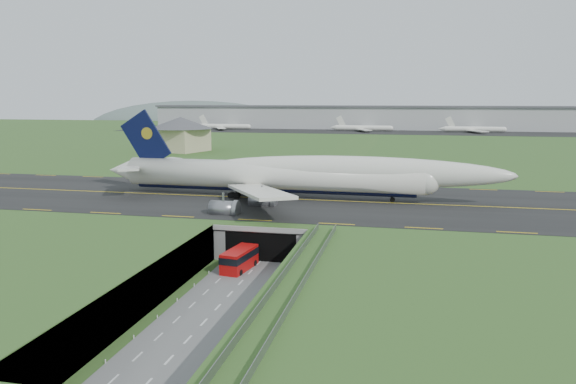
# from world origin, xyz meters

# --- Properties ---
(ground) EXTENTS (900.00, 900.00, 0.00)m
(ground) POSITION_xyz_m (0.00, 0.00, 0.00)
(ground) COLOR #315D25
(ground) RESTS_ON ground
(airfield_deck) EXTENTS (800.00, 800.00, 6.00)m
(airfield_deck) POSITION_xyz_m (0.00, 0.00, 3.00)
(airfield_deck) COLOR gray
(airfield_deck) RESTS_ON ground
(trench_road) EXTENTS (12.00, 75.00, 0.20)m
(trench_road) POSITION_xyz_m (0.00, -7.50, 0.10)
(trench_road) COLOR slate
(trench_road) RESTS_ON ground
(taxiway) EXTENTS (800.00, 44.00, 0.18)m
(taxiway) POSITION_xyz_m (0.00, 33.00, 6.09)
(taxiway) COLOR black
(taxiway) RESTS_ON airfield_deck
(tunnel_portal) EXTENTS (17.00, 22.30, 6.00)m
(tunnel_portal) POSITION_xyz_m (0.00, 16.71, 3.33)
(tunnel_portal) COLOR gray
(tunnel_portal) RESTS_ON ground
(guideway) EXTENTS (3.00, 53.00, 7.05)m
(guideway) POSITION_xyz_m (11.00, -19.11, 5.32)
(guideway) COLOR #A8A8A3
(guideway) RESTS_ON ground
(jumbo_jet) EXTENTS (85.84, 56.73, 18.77)m
(jumbo_jet) POSITION_xyz_m (1.14, 34.19, 11.03)
(jumbo_jet) COLOR white
(jumbo_jet) RESTS_ON ground
(shuttle_tram) EXTENTS (4.20, 8.50, 3.31)m
(shuttle_tram) POSITION_xyz_m (-2.06, 3.13, 1.81)
(shuttle_tram) COLOR #B70C0C
(shuttle_tram) RESTS_ON ground
(service_building) EXTENTS (30.17, 30.17, 13.39)m
(service_building) POSITION_xyz_m (-63.83, 126.55, 13.93)
(service_building) COLOR #C5B98E
(service_building) RESTS_ON ground
(cargo_terminal) EXTENTS (320.00, 67.00, 15.60)m
(cargo_terminal) POSITION_xyz_m (-0.13, 299.41, 13.96)
(cargo_terminal) COLOR #B2B2B2
(cargo_terminal) RESTS_ON ground
(distant_hills) EXTENTS (700.00, 91.00, 60.00)m
(distant_hills) POSITION_xyz_m (64.38, 430.00, -4.00)
(distant_hills) COLOR slate
(distant_hills) RESTS_ON ground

